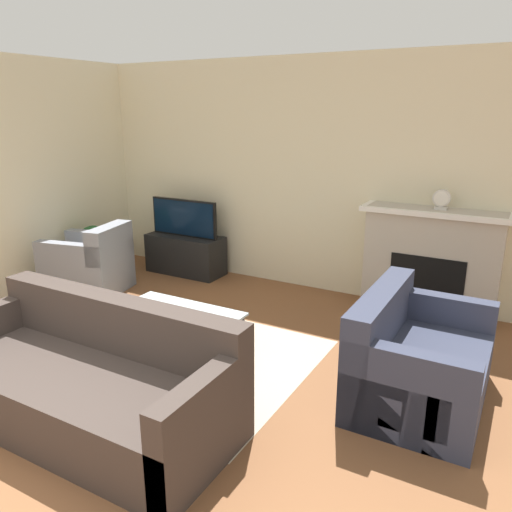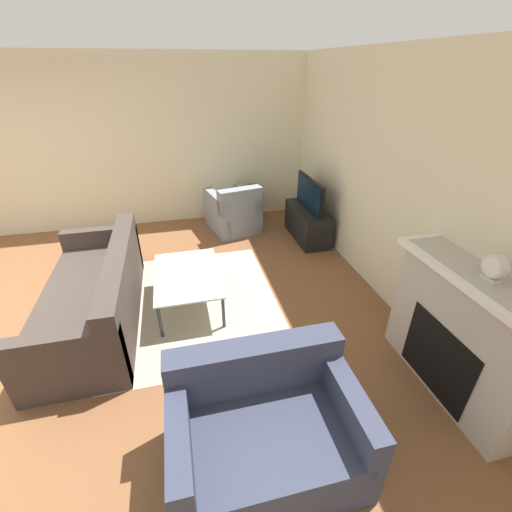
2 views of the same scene
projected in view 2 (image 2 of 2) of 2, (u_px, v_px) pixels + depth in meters
The scene contains 12 objects.
wall_back at pixel (385, 180), 3.90m from camera, with size 8.26×0.06×2.70m.
wall_left at pixel (178, 144), 5.70m from camera, with size 0.06×7.37×2.70m.
area_rug at pixel (194, 302), 4.11m from camera, with size 2.31×1.94×0.00m.
fireplace at pixel (463, 334), 2.77m from camera, with size 1.46×0.41×1.14m.
tv_stand at pixel (308, 223), 5.54m from camera, with size 1.04×0.43×0.51m.
tv at pixel (310, 194), 5.29m from camera, with size 0.98×0.06×0.48m.
couch_sectional at pixel (96, 298), 3.72m from camera, with size 2.18×0.92×0.82m.
couch_loveseat at pixel (265, 430), 2.36m from camera, with size 0.87×1.26×0.82m.
armchair_by_window at pixel (234, 213), 5.79m from camera, with size 1.01×0.88×0.82m.
coffee_table at pixel (188, 276), 3.92m from camera, with size 1.11×0.74×0.41m.
potted_plant at pixel (253, 199), 6.14m from camera, with size 0.38×0.38×0.67m.
mantel_clock at pixel (494, 268), 2.42m from camera, with size 0.17×0.07×0.20m.
Camera 2 is at (3.37, 2.07, 2.50)m, focal length 24.00 mm.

